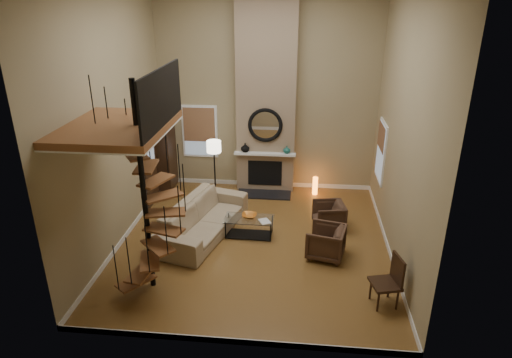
# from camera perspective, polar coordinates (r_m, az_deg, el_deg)

# --- Properties ---
(ground) EXTENTS (6.00, 6.50, 0.01)m
(ground) POSITION_cam_1_polar(r_m,az_deg,el_deg) (10.46, -0.23, -7.96)
(ground) COLOR olive
(ground) RESTS_ON ground
(back_wall) EXTENTS (6.00, 0.02, 5.50)m
(back_wall) POSITION_cam_1_polar(r_m,az_deg,el_deg) (12.50, 1.36, 10.82)
(back_wall) COLOR #9A8A63
(back_wall) RESTS_ON ground
(front_wall) EXTENTS (6.00, 0.02, 5.50)m
(front_wall) POSITION_cam_1_polar(r_m,az_deg,el_deg) (6.33, -3.38, -1.52)
(front_wall) COLOR #9A8A63
(front_wall) RESTS_ON ground
(left_wall) EXTENTS (0.02, 6.50, 5.50)m
(left_wall) POSITION_cam_1_polar(r_m,az_deg,el_deg) (10.11, -17.54, 6.86)
(left_wall) COLOR #9A8A63
(left_wall) RESTS_ON ground
(right_wall) EXTENTS (0.02, 6.50, 5.50)m
(right_wall) POSITION_cam_1_polar(r_m,az_deg,el_deg) (9.53, 18.09, 5.84)
(right_wall) COLOR #9A8A63
(right_wall) RESTS_ON ground
(baseboard_back) EXTENTS (6.00, 0.02, 0.12)m
(baseboard_back) POSITION_cam_1_polar(r_m,az_deg,el_deg) (13.31, 1.25, -0.59)
(baseboard_back) COLOR white
(baseboard_back) RESTS_ON ground
(baseboard_front) EXTENTS (6.00, 0.02, 0.12)m
(baseboard_front) POSITION_cam_1_polar(r_m,az_deg,el_deg) (7.84, -2.89, -19.71)
(baseboard_front) COLOR white
(baseboard_front) RESTS_ON ground
(baseboard_left) EXTENTS (0.02, 6.50, 0.12)m
(baseboard_left) POSITION_cam_1_polar(r_m,az_deg,el_deg) (11.11, -15.85, -6.57)
(baseboard_left) COLOR white
(baseboard_left) RESTS_ON ground
(baseboard_right) EXTENTS (0.02, 6.50, 0.12)m
(baseboard_right) POSITION_cam_1_polar(r_m,az_deg,el_deg) (10.58, 16.26, -8.19)
(baseboard_right) COLOR white
(baseboard_right) RESTS_ON ground
(chimney_breast) EXTENTS (1.60, 0.38, 5.50)m
(chimney_breast) POSITION_cam_1_polar(r_m,az_deg,el_deg) (12.31, 1.29, 10.64)
(chimney_breast) COLOR #887159
(chimney_breast) RESTS_ON ground
(hearth) EXTENTS (1.50, 0.60, 0.04)m
(hearth) POSITION_cam_1_polar(r_m,az_deg,el_deg) (12.72, 1.00, -1.95)
(hearth) COLOR black
(hearth) RESTS_ON ground
(firebox) EXTENTS (0.95, 0.02, 0.72)m
(firebox) POSITION_cam_1_polar(r_m,az_deg,el_deg) (12.77, 1.13, 0.76)
(firebox) COLOR black
(firebox) RESTS_ON chimney_breast
(mantel) EXTENTS (1.70, 0.18, 0.06)m
(mantel) POSITION_cam_1_polar(r_m,az_deg,el_deg) (12.48, 1.12, 3.17)
(mantel) COLOR white
(mantel) RESTS_ON chimney_breast
(mirror_frame) EXTENTS (0.94, 0.10, 0.94)m
(mirror_frame) POSITION_cam_1_polar(r_m,az_deg,el_deg) (12.29, 1.17, 6.78)
(mirror_frame) COLOR black
(mirror_frame) RESTS_ON chimney_breast
(mirror_disc) EXTENTS (0.80, 0.01, 0.80)m
(mirror_disc) POSITION_cam_1_polar(r_m,az_deg,el_deg) (12.30, 1.17, 6.79)
(mirror_disc) COLOR white
(mirror_disc) RESTS_ON chimney_breast
(vase_left) EXTENTS (0.24, 0.24, 0.25)m
(vase_left) POSITION_cam_1_polar(r_m,az_deg,el_deg) (12.52, -1.38, 3.98)
(vase_left) COLOR black
(vase_left) RESTS_ON mantel
(vase_right) EXTENTS (0.20, 0.20, 0.21)m
(vase_right) POSITION_cam_1_polar(r_m,az_deg,el_deg) (12.44, 3.90, 3.72)
(vase_right) COLOR #18544B
(vase_right) RESTS_ON mantel
(window_back) EXTENTS (1.02, 0.06, 1.52)m
(window_back) POSITION_cam_1_polar(r_m,az_deg,el_deg) (13.03, -7.10, 6.04)
(window_back) COLOR white
(window_back) RESTS_ON back_wall
(window_right) EXTENTS (0.06, 1.02, 1.52)m
(window_right) POSITION_cam_1_polar(r_m,az_deg,el_deg) (11.73, 15.46, 3.47)
(window_right) COLOR white
(window_right) RESTS_ON right_wall
(entry_door) EXTENTS (0.10, 1.05, 2.16)m
(entry_door) POSITION_cam_1_polar(r_m,az_deg,el_deg) (12.21, -13.24, 1.58)
(entry_door) COLOR white
(entry_door) RESTS_ON ground
(loft) EXTENTS (1.70, 2.20, 1.09)m
(loft) POSITION_cam_1_polar(r_m,az_deg,el_deg) (8.03, -16.46, 6.59)
(loft) COLOR brown
(loft) RESTS_ON left_wall
(spiral_stair) EXTENTS (1.47, 1.47, 4.06)m
(spiral_stair) POSITION_cam_1_polar(r_m,az_deg,el_deg) (8.44, -13.69, -2.88)
(spiral_stair) COLOR black
(spiral_stair) RESTS_ON ground
(hutch) EXTENTS (0.38, 0.80, 1.79)m
(hutch) POSITION_cam_1_polar(r_m,az_deg,el_deg) (13.10, -11.20, 2.76)
(hutch) COLOR black
(hutch) RESTS_ON ground
(sofa) EXTENTS (1.81, 3.04, 0.83)m
(sofa) POSITION_cam_1_polar(r_m,az_deg,el_deg) (10.71, -6.67, -4.91)
(sofa) COLOR tan
(sofa) RESTS_ON ground
(armchair_near) EXTENTS (0.83, 0.81, 0.65)m
(armchair_near) POSITION_cam_1_polar(r_m,az_deg,el_deg) (11.00, 9.48, -4.54)
(armchair_near) COLOR #452D1F
(armchair_near) RESTS_ON ground
(armchair_far) EXTENTS (0.92, 0.91, 0.70)m
(armchair_far) POSITION_cam_1_polar(r_m,az_deg,el_deg) (9.88, 9.18, -7.89)
(armchair_far) COLOR #452D1F
(armchair_far) RESTS_ON ground
(coffee_table) EXTENTS (1.15, 0.59, 0.44)m
(coffee_table) POSITION_cam_1_polar(r_m,az_deg,el_deg) (10.58, -0.87, -5.78)
(coffee_table) COLOR silver
(coffee_table) RESTS_ON ground
(bowl) EXTENTS (0.34, 0.34, 0.08)m
(bowl) POSITION_cam_1_polar(r_m,az_deg,el_deg) (10.53, -0.85, -4.63)
(bowl) COLOR #C97023
(bowl) RESTS_ON coffee_table
(book) EXTENTS (0.33, 0.36, 0.03)m
(book) POSITION_cam_1_polar(r_m,az_deg,el_deg) (10.34, 0.96, -5.40)
(book) COLOR gray
(book) RESTS_ON coffee_table
(floor_lamp) EXTENTS (0.38, 0.38, 1.70)m
(floor_lamp) POSITION_cam_1_polar(r_m,az_deg,el_deg) (11.93, -5.31, 3.47)
(floor_lamp) COLOR black
(floor_lamp) RESTS_ON ground
(accent_lamp) EXTENTS (0.14, 0.14, 0.51)m
(accent_lamp) POSITION_cam_1_polar(r_m,az_deg,el_deg) (12.80, 7.44, -0.86)
(accent_lamp) COLOR orange
(accent_lamp) RESTS_ON ground
(side_chair) EXTENTS (0.60, 0.60, 1.01)m
(side_chair) POSITION_cam_1_polar(r_m,az_deg,el_deg) (8.68, 16.53, -12.03)
(side_chair) COLOR black
(side_chair) RESTS_ON ground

